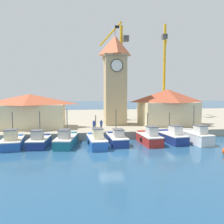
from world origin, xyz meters
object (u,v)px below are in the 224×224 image
Objects in this scene: warehouse_right at (167,107)px; fishing_boat_mid_left at (97,140)px; fishing_boat_left_inner at (66,140)px; fishing_boat_mid_right at (149,138)px; port_crane_near at (121,84)px; fishing_boat_center at (117,139)px; fishing_boat_left_outer at (39,141)px; fishing_boat_right_inner at (172,136)px; port_crane_far at (164,81)px; dock_worker_near_tower at (101,125)px; warehouse_left at (30,111)px; dock_worker_along_quay at (94,125)px; clock_tower at (115,78)px; fishing_boat_far_left at (12,142)px; fishing_boat_right_outer at (196,137)px.

fishing_boat_mid_left is at bearing -142.97° from warehouse_right.
fishing_boat_mid_right is (9.85, -0.46, 0.05)m from fishing_boat_left_inner.
fishing_boat_center is at bearing -102.21° from port_crane_near.
fishing_boat_left_outer is at bearing 178.70° from fishing_boat_left_inner.
port_crane_far is at bearing 71.07° from fishing_boat_right_inner.
fishing_boat_mid_left is 9.51m from fishing_boat_right_inner.
dock_worker_near_tower is (-11.32, -4.97, -2.09)m from warehouse_right.
dock_worker_along_quay is at bearing -27.28° from warehouse_left.
fishing_boat_center is at bearing -97.88° from clock_tower.
fishing_boat_left_outer is 0.21× the size of port_crane_far.
port_crane_far is (25.42, 12.21, 5.13)m from warehouse_left.
fishing_boat_far_left is at bearing -158.94° from warehouse_right.
warehouse_right is 13.47m from dock_worker_along_quay.
fishing_boat_right_inner is 9.32m from warehouse_right.
fishing_boat_right_inner is at bearing 0.12° from fishing_boat_far_left.
fishing_boat_mid_right is 0.30× the size of clock_tower.
warehouse_right is (15.75, 8.25, 3.24)m from fishing_boat_left_inner.
port_crane_far is at bearing 55.48° from fishing_boat_center.
fishing_boat_center reaches higher than dock_worker_near_tower.
fishing_boat_left_inner is 0.52× the size of warehouse_left.
fishing_boat_left_outer is at bearing 2.97° from fishing_boat_far_left.
fishing_boat_left_outer is 8.20m from dock_worker_near_tower.
fishing_boat_center reaches higher than fishing_boat_right_inner.
warehouse_right is (12.28, 9.26, 3.19)m from fishing_boat_mid_left.
fishing_boat_left_inner is 4.82m from dock_worker_along_quay.
fishing_boat_right_inner is at bearing 0.26° from fishing_boat_center.
fishing_boat_center is 0.96× the size of fishing_boat_right_outer.
fishing_boat_right_outer is 0.24× the size of port_crane_far.
warehouse_right is at bearing 23.53° from fishing_boat_left_outer.
fishing_boat_right_inner is at bearing 163.00° from fishing_boat_right_outer.
clock_tower is (7.34, 9.73, 7.84)m from fishing_boat_left_inner.
warehouse_left is 28.66m from port_crane_far.
fishing_boat_far_left is at bearing -141.93° from port_crane_far.
fishing_boat_far_left is 0.81× the size of fishing_boat_left_inner.
fishing_boat_left_inner is at bearing 163.75° from fishing_boat_mid_left.
fishing_boat_left_inner is at bearing -137.33° from dock_worker_along_quay.
fishing_boat_center is 25.70m from port_crane_far.
clock_tower is 10.14m from dock_worker_along_quay.
fishing_boat_mid_left is 12.98m from warehouse_left.
fishing_boat_center is 0.98× the size of fishing_boat_mid_right.
dock_worker_near_tower is at bearing 36.52° from fishing_boat_left_inner.
port_crane_near reaches higher than fishing_boat_left_inner.
fishing_boat_mid_right is at bearing -124.09° from warehouse_right.
clock_tower is at bearing -140.42° from port_crane_far.
fishing_boat_right_inner is 13.70m from clock_tower.
dock_worker_along_quay is at bearing -134.15° from port_crane_far.
fishing_boat_left_inner is 10.04m from warehouse_left.
fishing_boat_right_outer is (21.58, -0.81, 0.09)m from fishing_boat_far_left.
port_crane_far is 12.16× the size of dock_worker_along_quay.
fishing_boat_mid_right is at bearing -5.75° from fishing_boat_center.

